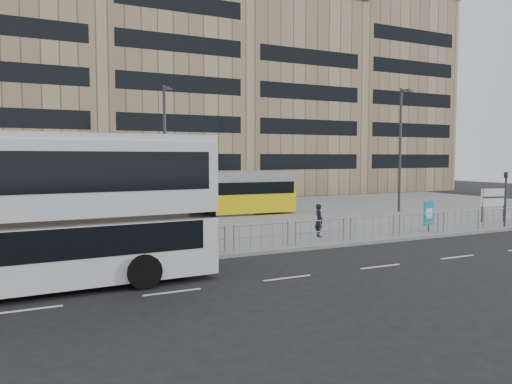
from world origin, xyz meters
name	(u,v)px	position (x,y,z in m)	size (l,w,h in m)	color
ground	(281,253)	(0.00, 0.00, 0.00)	(120.00, 120.00, 0.00)	black
plaza	(190,220)	(0.00, 12.00, 0.07)	(64.00, 24.00, 0.15)	slate
kerb	(281,251)	(0.00, 0.05, 0.07)	(64.00, 0.25, 0.17)	gray
building_row	(134,72)	(1.55, 34.27, 12.91)	(70.40, 18.40, 31.20)	maroon
pedestrian_barrier	(315,226)	(2.00, 0.50, 0.98)	(32.07, 0.07, 1.10)	#929499
road_markings	(359,269)	(1.00, -4.00, 0.01)	(62.00, 0.12, 0.01)	white
double_decker_bus	(15,207)	(-10.19, -2.00, 2.59)	(12.07, 3.41, 4.79)	silver
tram	(107,197)	(-4.99, 13.21, 1.64)	(25.29, 3.60, 2.97)	yellow
station_sign	(493,199)	(15.94, 2.23, 1.55)	(1.75, 0.38, 2.03)	#2D2D30
ad_panel	(429,214)	(9.48, 1.03, 1.09)	(0.85, 0.23, 1.60)	#2D2D30
pedestrian	(319,220)	(3.29, 2.10, 0.97)	(0.60, 0.39, 1.63)	black
traffic_light_west	(201,206)	(-3.41, 0.50, 2.12)	(0.20, 0.23, 3.10)	#2D2D30
traffic_light_east	(506,192)	(14.73, 0.50, 2.12)	(0.20, 0.23, 3.10)	#2D2D30
lamp_post_west	(165,149)	(-2.06, 10.43, 4.58)	(0.45, 1.04, 8.12)	#2D2D30
lamp_post_east	(401,145)	(14.84, 9.13, 4.95)	(0.45, 1.04, 8.84)	#2D2D30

